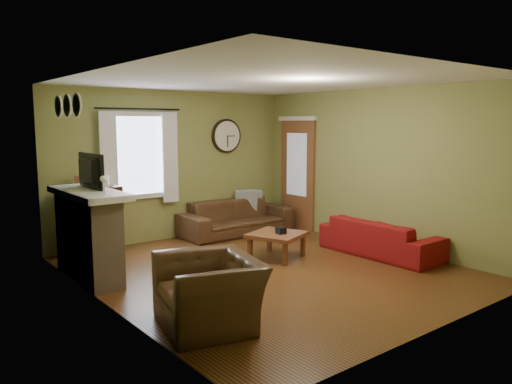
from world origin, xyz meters
TOP-DOWN VIEW (x-y plane):
  - floor at (0.00, 0.00)m, footprint 4.60×5.20m
  - ceiling at (0.00, 0.00)m, footprint 4.60×5.20m
  - wall_left at (-2.30, 0.00)m, footprint 0.00×5.20m
  - wall_right at (2.30, 0.00)m, footprint 0.00×5.20m
  - wall_back at (0.00, 2.60)m, footprint 4.60×0.00m
  - wall_front at (0.00, -2.60)m, footprint 4.60×0.00m
  - fireplace at (-2.10, 1.15)m, footprint 0.40×1.40m
  - firebox at (-1.91, 1.15)m, footprint 0.04×0.60m
  - mantel at (-2.07, 1.15)m, footprint 0.58×1.60m
  - tv at (-2.05, 1.30)m, footprint 0.08×0.60m
  - tv_screen at (-1.97, 1.30)m, footprint 0.02×0.62m
  - medallion_left at (-2.28, 0.80)m, footprint 0.28×0.28m
  - medallion_mid at (-2.28, 1.15)m, footprint 0.28×0.28m
  - medallion_right at (-2.28, 1.50)m, footprint 0.28×0.28m
  - window_pane at (-0.70, 2.58)m, footprint 1.00×0.02m
  - curtain_rod at (-0.70, 2.48)m, footprint 0.03×0.03m
  - curtain_left at (-1.25, 2.48)m, footprint 0.28×0.04m
  - curtain_right at (-0.15, 2.48)m, footprint 0.28×0.04m
  - wall_clock at (1.10, 2.55)m, footprint 0.64×0.06m
  - door at (2.27, 1.85)m, footprint 0.05×0.90m
  - bookshelf at (-1.59, 2.39)m, footprint 0.88×0.38m
  - book at (-1.54, 2.49)m, footprint 0.23×0.25m
  - sofa_brown at (1.03, 2.16)m, footprint 2.14×0.84m
  - pillow_left at (1.58, 2.39)m, footprint 0.39×0.18m
  - pillow_right at (1.41, 2.38)m, footprint 0.44×0.28m
  - sofa_red at (1.89, -0.46)m, footprint 0.75×1.92m
  - armchair at (-1.69, -1.11)m, footprint 1.17×1.27m
  - coffee_table at (0.50, 0.39)m, footprint 0.95×0.95m
  - tissue_box at (0.51, 0.31)m, footprint 0.14×0.14m
  - wine_glass_a at (-2.05, 0.65)m, footprint 0.07×0.07m
  - wine_glass_b at (-2.05, 0.68)m, footprint 0.08×0.08m

SIDE VIEW (x-z plane):
  - floor at x=0.00m, z-range 0.00..0.00m
  - coffee_table at x=0.50m, z-range 0.00..0.39m
  - sofa_red at x=1.89m, z-range 0.00..0.56m
  - firebox at x=-1.91m, z-range 0.02..0.57m
  - sofa_brown at x=1.03m, z-range 0.00..0.63m
  - armchair at x=-1.69m, z-range 0.00..0.69m
  - tissue_box at x=0.51m, z-range 0.35..0.45m
  - bookshelf at x=-1.59m, z-range 0.00..1.05m
  - fireplace at x=-2.10m, z-range 0.00..1.10m
  - pillow_left at x=1.58m, z-range 0.36..0.74m
  - pillow_right at x=1.41m, z-range 0.34..0.76m
  - book at x=-1.54m, z-range 0.95..0.97m
  - door at x=2.27m, z-range 0.00..2.10m
  - mantel at x=-2.07m, z-range 1.10..1.18m
  - wine_glass_a at x=-2.05m, z-range 1.18..1.38m
  - wine_glass_b at x=-2.05m, z-range 1.18..1.40m
  - wall_left at x=-2.30m, z-range 0.00..2.60m
  - wall_right at x=2.30m, z-range 0.00..2.60m
  - wall_back at x=0.00m, z-range 0.00..2.60m
  - wall_front at x=0.00m, z-range 0.00..2.60m
  - tv at x=-2.05m, z-range 1.18..1.53m
  - tv_screen at x=-1.97m, z-range 1.23..1.59m
  - curtain_left at x=-1.25m, z-range 0.67..2.23m
  - curtain_right at x=-0.15m, z-range 0.67..2.23m
  - window_pane at x=-0.70m, z-range 0.85..2.15m
  - wall_clock at x=1.10m, z-range 1.48..2.12m
  - medallion_left at x=-2.28m, z-range 2.24..2.26m
  - medallion_mid at x=-2.28m, z-range 2.24..2.26m
  - medallion_right at x=-2.28m, z-range 2.24..2.26m
  - curtain_rod at x=-0.70m, z-range 1.52..3.02m
  - ceiling at x=0.00m, z-range 2.60..2.60m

